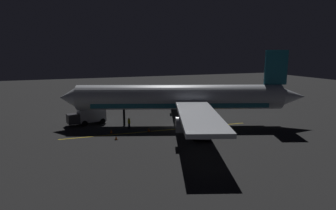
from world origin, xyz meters
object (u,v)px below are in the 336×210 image
object	(u,v)px
traffic_cone_near_right	(149,130)
traffic_cone_under_wing	(111,132)
traffic_cone_near_left	(116,138)
airliner	(184,98)
ground_crew_worker	(129,123)
catering_truck	(202,128)
baggage_truck	(88,116)

from	to	relation	value
traffic_cone_near_right	traffic_cone_under_wing	size ratio (longest dim) A/B	1.00
traffic_cone_near_left	airliner	bearing A→B (deg)	-71.18
ground_crew_worker	traffic_cone_near_left	size ratio (longest dim) A/B	3.16
airliner	ground_crew_worker	world-z (taller)	airliner
airliner	traffic_cone_near_right	xyz separation A→B (m)	(-1.68, 6.39, -4.23)
catering_truck	traffic_cone_near_left	world-z (taller)	catering_truck
airliner	traffic_cone_near_right	world-z (taller)	airliner
catering_truck	ground_crew_worker	world-z (taller)	catering_truck
traffic_cone_near_left	catering_truck	bearing A→B (deg)	-103.54
baggage_truck	traffic_cone_near_right	bearing A→B (deg)	-134.34
baggage_truck	ground_crew_worker	bearing A→B (deg)	-132.66
traffic_cone_near_left	traffic_cone_under_wing	distance (m)	3.44
airliner	baggage_truck	distance (m)	16.06
airliner	traffic_cone_near_left	world-z (taller)	airliner
traffic_cone_near_right	traffic_cone_under_wing	world-z (taller)	same
baggage_truck	traffic_cone_near_left	world-z (taller)	baggage_truck
traffic_cone_under_wing	traffic_cone_near_right	bearing A→B (deg)	-101.42
catering_truck	traffic_cone_under_wing	xyz separation A→B (m)	(6.24, 11.75, -1.08)
airliner	catering_truck	distance (m)	7.51
ground_crew_worker	traffic_cone_under_wing	bearing A→B (deg)	117.27
ground_crew_worker	traffic_cone_near_right	size ratio (longest dim) A/B	3.16
airliner	traffic_cone_under_wing	world-z (taller)	airliner
airliner	catering_truck	xyz separation A→B (m)	(-6.82, 0.10, -3.14)
traffic_cone_near_left	traffic_cone_near_right	xyz separation A→B (m)	(2.33, -5.37, 0.00)
baggage_truck	catering_truck	size ratio (longest dim) A/B	0.96
airliner	ground_crew_worker	size ratio (longest dim) A/B	22.50
airliner	traffic_cone_near_right	size ratio (longest dim) A/B	71.17
ground_crew_worker	traffic_cone_under_wing	world-z (taller)	ground_crew_worker
ground_crew_worker	traffic_cone_near_left	world-z (taller)	ground_crew_worker
catering_truck	traffic_cone_near_right	xyz separation A→B (m)	(5.14, 6.29, -1.08)
airliner	traffic_cone_near_left	xyz separation A→B (m)	(-4.01, 11.76, -4.23)
airliner	ground_crew_worker	bearing A→B (deg)	83.54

